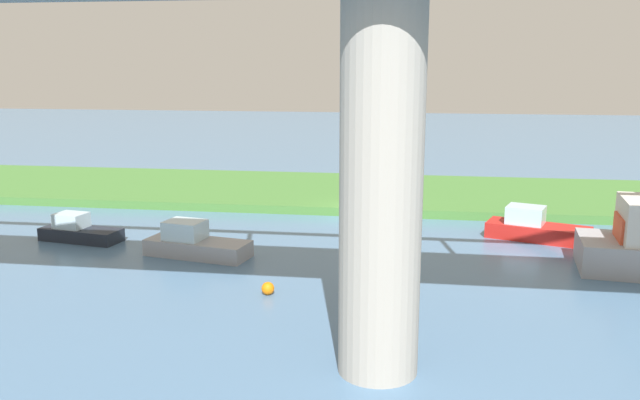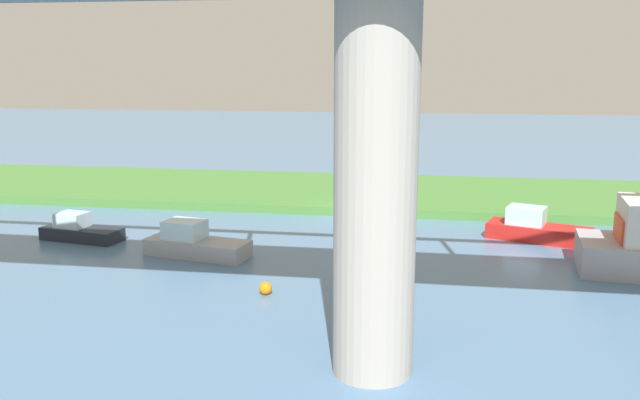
{
  "view_description": "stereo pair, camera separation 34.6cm",
  "coord_description": "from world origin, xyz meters",
  "px_view_note": "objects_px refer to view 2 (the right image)",
  "views": [
    {
      "loc": [
        -2.61,
        36.61,
        8.78
      ],
      "look_at": [
        1.99,
        5.0,
        2.0
      ],
      "focal_mm": 36.51,
      "sensor_mm": 36.0,
      "label": 1
    },
    {
      "loc": [
        -2.95,
        36.56,
        8.78
      ],
      "look_at": [
        1.99,
        5.0,
        2.0
      ],
      "focal_mm": 36.51,
      "sensor_mm": 36.0,
      "label": 2
    }
  ],
  "objects_px": {
    "mooring_post": "(415,201)",
    "person_on_bank": "(360,186)",
    "bridge_pylon": "(375,192)",
    "houseboat_blue": "(80,230)",
    "marker_buoy": "(266,288)",
    "motorboat_white": "(194,243)",
    "skiff_small": "(536,228)"
  },
  "relations": [
    {
      "from": "mooring_post",
      "to": "person_on_bank",
      "type": "bearing_deg",
      "value": -36.75
    },
    {
      "from": "marker_buoy",
      "to": "motorboat_white",
      "type": "bearing_deg",
      "value": -45.55
    },
    {
      "from": "person_on_bank",
      "to": "skiff_small",
      "type": "height_order",
      "value": "person_on_bank"
    },
    {
      "from": "motorboat_white",
      "to": "bridge_pylon",
      "type": "bearing_deg",
      "value": 131.35
    },
    {
      "from": "person_on_bank",
      "to": "skiff_small",
      "type": "relative_size",
      "value": 0.26
    },
    {
      "from": "bridge_pylon",
      "to": "person_on_bank",
      "type": "relative_size",
      "value": 7.62
    },
    {
      "from": "person_on_bank",
      "to": "houseboat_blue",
      "type": "distance_m",
      "value": 16.78
    },
    {
      "from": "person_on_bank",
      "to": "houseboat_blue",
      "type": "bearing_deg",
      "value": 38.3
    },
    {
      "from": "marker_buoy",
      "to": "person_on_bank",
      "type": "bearing_deg",
      "value": -96.98
    },
    {
      "from": "skiff_small",
      "to": "houseboat_blue",
      "type": "height_order",
      "value": "skiff_small"
    },
    {
      "from": "mooring_post",
      "to": "marker_buoy",
      "type": "height_order",
      "value": "mooring_post"
    },
    {
      "from": "motorboat_white",
      "to": "marker_buoy",
      "type": "height_order",
      "value": "motorboat_white"
    },
    {
      "from": "bridge_pylon",
      "to": "motorboat_white",
      "type": "xyz_separation_m",
      "value": [
        9.03,
        -10.27,
        -4.72
      ]
    },
    {
      "from": "motorboat_white",
      "to": "mooring_post",
      "type": "bearing_deg",
      "value": -136.6
    },
    {
      "from": "person_on_bank",
      "to": "marker_buoy",
      "type": "distance_m",
      "value": 16.8
    },
    {
      "from": "bridge_pylon",
      "to": "person_on_bank",
      "type": "bearing_deg",
      "value": -83.59
    },
    {
      "from": "bridge_pylon",
      "to": "person_on_bank",
      "type": "distance_m",
      "value": 22.85
    },
    {
      "from": "bridge_pylon",
      "to": "houseboat_blue",
      "type": "relative_size",
      "value": 2.46
    },
    {
      "from": "person_on_bank",
      "to": "motorboat_white",
      "type": "xyz_separation_m",
      "value": [
        6.52,
        12.08,
        -0.62
      ]
    },
    {
      "from": "bridge_pylon",
      "to": "mooring_post",
      "type": "xyz_separation_m",
      "value": [
        -0.98,
        -19.73,
        -4.37
      ]
    },
    {
      "from": "bridge_pylon",
      "to": "marker_buoy",
      "type": "relative_size",
      "value": 21.2
    },
    {
      "from": "bridge_pylon",
      "to": "person_on_bank",
      "type": "xyz_separation_m",
      "value": [
        2.51,
        -22.34,
        -4.1
      ]
    },
    {
      "from": "person_on_bank",
      "to": "houseboat_blue",
      "type": "relative_size",
      "value": 0.32
    },
    {
      "from": "mooring_post",
      "to": "houseboat_blue",
      "type": "relative_size",
      "value": 0.2
    },
    {
      "from": "houseboat_blue",
      "to": "marker_buoy",
      "type": "bearing_deg",
      "value": 150.64
    },
    {
      "from": "bridge_pylon",
      "to": "motorboat_white",
      "type": "bearing_deg",
      "value": -48.65
    },
    {
      "from": "bridge_pylon",
      "to": "motorboat_white",
      "type": "distance_m",
      "value": 14.47
    },
    {
      "from": "person_on_bank",
      "to": "motorboat_white",
      "type": "relative_size",
      "value": 0.27
    },
    {
      "from": "mooring_post",
      "to": "houseboat_blue",
      "type": "distance_m",
      "value": 18.38
    },
    {
      "from": "marker_buoy",
      "to": "bridge_pylon",
      "type": "bearing_deg",
      "value": 128.62
    },
    {
      "from": "person_on_bank",
      "to": "mooring_post",
      "type": "xyz_separation_m",
      "value": [
        -3.49,
        2.61,
        -0.27
      ]
    },
    {
      "from": "mooring_post",
      "to": "bridge_pylon",
      "type": "bearing_deg",
      "value": 87.16
    }
  ]
}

